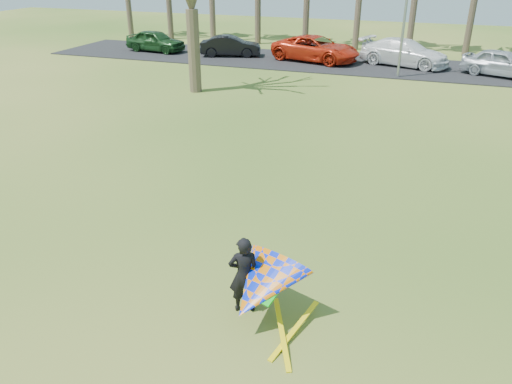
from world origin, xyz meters
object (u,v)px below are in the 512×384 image
(car_1, at_px, (231,46))
(car_0, at_px, (155,41))
(car_2, at_px, (316,49))
(car_3, at_px, (404,52))
(kite_flyer, at_px, (259,285))
(car_4, at_px, (502,63))

(car_1, bearing_deg, car_0, 74.31)
(car_2, distance_m, car_3, 5.83)
(car_1, height_order, car_3, car_3)
(car_1, distance_m, car_2, 6.18)
(car_2, relative_size, kite_flyer, 2.51)
(car_4, relative_size, kite_flyer, 1.92)
(car_1, xyz_separation_m, car_2, (6.18, 0.21, 0.13))
(car_1, relative_size, car_4, 0.94)
(car_3, xyz_separation_m, kite_flyer, (-0.75, -27.06, -0.05))
(car_3, relative_size, car_4, 1.26)
(car_1, relative_size, car_2, 0.71)
(car_0, bearing_deg, car_4, -85.59)
(car_1, distance_m, car_4, 17.76)
(car_0, relative_size, kite_flyer, 1.90)
(car_1, bearing_deg, kite_flyer, -173.27)
(car_2, xyz_separation_m, kite_flyer, (5.06, -26.59, -0.05))
(car_4, bearing_deg, car_1, 109.74)
(car_1, height_order, car_4, car_4)
(car_2, distance_m, kite_flyer, 27.07)
(car_0, bearing_deg, car_1, -83.44)
(car_2, relative_size, car_3, 1.04)
(car_4, bearing_deg, car_0, 110.47)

